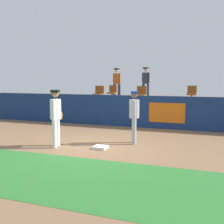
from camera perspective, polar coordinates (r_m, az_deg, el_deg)
ground_plane at (r=8.80m, az=-3.69°, el=-6.99°), size 60.00×60.00×0.00m
grass_foreground_strip at (r=6.55m, az=-13.52°, el=-11.89°), size 18.00×2.80×0.01m
first_base at (r=8.53m, az=-2.38°, el=-7.14°), size 0.40×0.40×0.08m
player_fielder_home at (r=8.78m, az=-11.27°, el=-0.42°), size 0.41×0.57×1.75m
player_runner_visitor at (r=9.09m, az=4.51°, el=-0.27°), size 0.40×0.46×1.70m
field_wall at (r=12.41m, az=3.98°, el=0.19°), size 18.00×0.26×1.38m
bleacher_platform at (r=14.91m, az=6.77°, el=0.32°), size 18.00×4.80×0.91m
seat_front_left at (r=14.46m, az=-2.68°, el=3.86°), size 0.48×0.44×0.84m
seat_front_center at (r=13.73m, az=5.88°, el=3.70°), size 0.46×0.44×0.84m
seat_back_left at (r=16.10m, az=0.08°, el=4.14°), size 0.45×0.44×0.84m
seat_back_right at (r=15.14m, az=15.82°, el=3.74°), size 0.47×0.44×0.84m
spectator_hooded at (r=16.74m, az=6.84°, el=6.27°), size 0.50×0.46×1.87m
spectator_capped at (r=16.65m, az=0.97°, el=6.21°), size 0.50×0.40×1.81m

